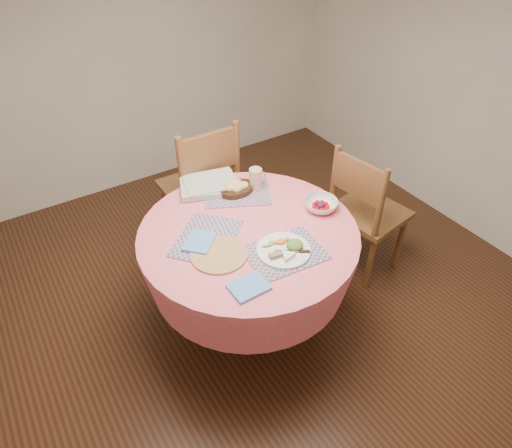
{
  "coord_description": "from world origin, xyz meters",
  "views": [
    {
      "loc": [
        -1.02,
        -1.67,
        2.36
      ],
      "look_at": [
        0.05,
        0.0,
        0.78
      ],
      "focal_mm": 32.0,
      "sensor_mm": 36.0,
      "label": 1
    }
  ],
  "objects_px": {
    "fruit_bowl": "(321,205)",
    "dinner_plate": "(285,249)",
    "dining_table": "(249,257)",
    "chair_right": "(365,210)",
    "latte_mug": "(256,179)",
    "bread_bowl": "(236,187)",
    "chair_back": "(202,186)",
    "wicker_trivet": "(219,254)"
  },
  "relations": [
    {
      "from": "wicker_trivet",
      "to": "fruit_bowl",
      "type": "distance_m",
      "value": 0.7
    },
    {
      "from": "chair_back",
      "to": "wicker_trivet",
      "type": "bearing_deg",
      "value": 68.88
    },
    {
      "from": "dining_table",
      "to": "chair_right",
      "type": "height_order",
      "value": "chair_right"
    },
    {
      "from": "chair_right",
      "to": "latte_mug",
      "type": "relative_size",
      "value": 7.14
    },
    {
      "from": "chair_back",
      "to": "chair_right",
      "type": "bearing_deg",
      "value": 135.81
    },
    {
      "from": "wicker_trivet",
      "to": "bread_bowl",
      "type": "distance_m",
      "value": 0.59
    },
    {
      "from": "dining_table",
      "to": "chair_back",
      "type": "relative_size",
      "value": 1.17
    },
    {
      "from": "dining_table",
      "to": "chair_right",
      "type": "relative_size",
      "value": 1.27
    },
    {
      "from": "latte_mug",
      "to": "dining_table",
      "type": "bearing_deg",
      "value": -128.22
    },
    {
      "from": "chair_right",
      "to": "dinner_plate",
      "type": "relative_size",
      "value": 3.43
    },
    {
      "from": "chair_right",
      "to": "fruit_bowl",
      "type": "height_order",
      "value": "chair_right"
    },
    {
      "from": "chair_right",
      "to": "latte_mug",
      "type": "height_order",
      "value": "chair_right"
    },
    {
      "from": "bread_bowl",
      "to": "fruit_bowl",
      "type": "distance_m",
      "value": 0.54
    },
    {
      "from": "bread_bowl",
      "to": "dining_table",
      "type": "bearing_deg",
      "value": -110.25
    },
    {
      "from": "fruit_bowl",
      "to": "dinner_plate",
      "type": "bearing_deg",
      "value": -153.47
    },
    {
      "from": "dining_table",
      "to": "wicker_trivet",
      "type": "xyz_separation_m",
      "value": [
        -0.23,
        -0.09,
        0.2
      ]
    },
    {
      "from": "chair_right",
      "to": "wicker_trivet",
      "type": "relative_size",
      "value": 3.26
    },
    {
      "from": "chair_right",
      "to": "chair_back",
      "type": "relative_size",
      "value": 0.92
    },
    {
      "from": "chair_back",
      "to": "fruit_bowl",
      "type": "xyz_separation_m",
      "value": [
        0.35,
        -0.86,
        0.23
      ]
    },
    {
      "from": "dining_table",
      "to": "chair_back",
      "type": "bearing_deg",
      "value": 81.95
    },
    {
      "from": "latte_mug",
      "to": "bread_bowl",
      "type": "bearing_deg",
      "value": 164.46
    },
    {
      "from": "dinner_plate",
      "to": "latte_mug",
      "type": "bearing_deg",
      "value": 71.88
    },
    {
      "from": "dining_table",
      "to": "bread_bowl",
      "type": "relative_size",
      "value": 5.39
    },
    {
      "from": "dinner_plate",
      "to": "bread_bowl",
      "type": "xyz_separation_m",
      "value": [
        0.06,
        0.62,
        0.02
      ]
    },
    {
      "from": "chair_back",
      "to": "latte_mug",
      "type": "bearing_deg",
      "value": 107.4
    },
    {
      "from": "dinner_plate",
      "to": "fruit_bowl",
      "type": "distance_m",
      "value": 0.44
    },
    {
      "from": "bread_bowl",
      "to": "dinner_plate",
      "type": "bearing_deg",
      "value": -95.97
    },
    {
      "from": "dinner_plate",
      "to": "chair_back",
      "type": "bearing_deg",
      "value": 87.66
    },
    {
      "from": "dining_table",
      "to": "dinner_plate",
      "type": "relative_size",
      "value": 4.34
    },
    {
      "from": "dining_table",
      "to": "bread_bowl",
      "type": "xyz_separation_m",
      "value": [
        0.14,
        0.37,
        0.23
      ]
    },
    {
      "from": "chair_right",
      "to": "latte_mug",
      "type": "xyz_separation_m",
      "value": [
        -0.67,
        0.32,
        0.31
      ]
    },
    {
      "from": "bread_bowl",
      "to": "latte_mug",
      "type": "xyz_separation_m",
      "value": [
        0.13,
        -0.04,
        0.04
      ]
    },
    {
      "from": "bread_bowl",
      "to": "latte_mug",
      "type": "relative_size",
      "value": 1.68
    },
    {
      "from": "bread_bowl",
      "to": "latte_mug",
      "type": "bearing_deg",
      "value": -15.54
    },
    {
      "from": "dining_table",
      "to": "bread_bowl",
      "type": "height_order",
      "value": "bread_bowl"
    },
    {
      "from": "chair_right",
      "to": "latte_mug",
      "type": "distance_m",
      "value": 0.81
    },
    {
      "from": "chair_right",
      "to": "chair_back",
      "type": "distance_m",
      "value": 1.15
    },
    {
      "from": "dinner_plate",
      "to": "latte_mug",
      "type": "height_order",
      "value": "latte_mug"
    },
    {
      "from": "wicker_trivet",
      "to": "dinner_plate",
      "type": "relative_size",
      "value": 1.05
    },
    {
      "from": "wicker_trivet",
      "to": "bread_bowl",
      "type": "bearing_deg",
      "value": 50.82
    },
    {
      "from": "dining_table",
      "to": "bread_bowl",
      "type": "distance_m",
      "value": 0.46
    },
    {
      "from": "dinner_plate",
      "to": "latte_mug",
      "type": "relative_size",
      "value": 2.09
    }
  ]
}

